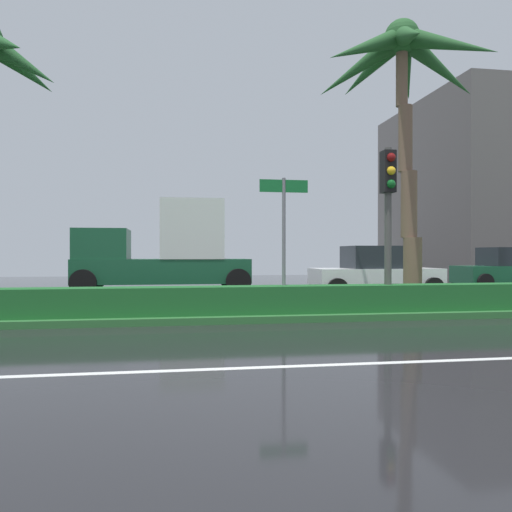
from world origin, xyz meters
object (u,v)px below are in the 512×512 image
box_truck_lead (165,251)px  car_in_traffic_third (509,269)px  street_name_sign (284,226)px  palm_tree_centre_left (401,75)px  traffic_signal_median_right (388,198)px  car_in_traffic_second (377,272)px

box_truck_lead → car_in_traffic_third: size_ratio=1.49×
street_name_sign → box_truck_lead: 8.82m
palm_tree_centre_left → box_truck_lead: 10.35m
palm_tree_centre_left → box_truck_lead: (-6.18, 6.90, -4.61)m
traffic_signal_median_right → car_in_traffic_second: bearing=69.8°
palm_tree_centre_left → box_truck_lead: bearing=131.9°
car_in_traffic_third → traffic_signal_median_right: bearing=42.4°
traffic_signal_median_right → box_truck_lead: size_ratio=0.58×
street_name_sign → palm_tree_centre_left: bearing=23.0°
box_truck_lead → car_in_traffic_third: bearing=178.6°
street_name_sign → traffic_signal_median_right: bearing=-3.8°
box_truck_lead → car_in_traffic_second: bearing=157.2°
traffic_signal_median_right → box_truck_lead: traffic_signal_median_right is taller
car_in_traffic_second → car_in_traffic_third: 7.42m
car_in_traffic_third → street_name_sign: bearing=35.3°
traffic_signal_median_right → car_in_traffic_third: traffic_signal_median_right is taller
car_in_traffic_second → traffic_signal_median_right: bearing=69.8°
street_name_sign → car_in_traffic_second: bearing=50.4°
palm_tree_centre_left → street_name_sign: (-3.48, -1.48, -4.07)m
palm_tree_centre_left → car_in_traffic_second: palm_tree_centre_left is taller
box_truck_lead → car_in_traffic_second: size_ratio=1.49×
box_truck_lead → car_in_traffic_second: box_truck_lead is taller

